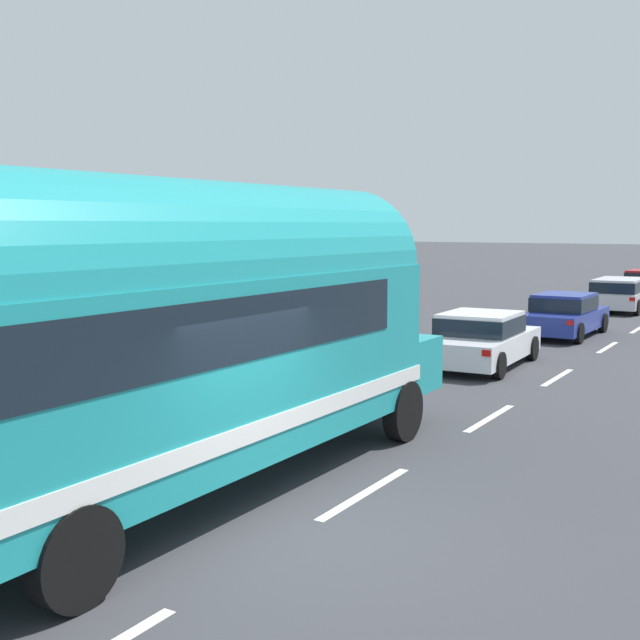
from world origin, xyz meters
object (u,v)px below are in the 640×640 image
object	(u,v)px
car_third	(620,292)
car_lead	(481,337)
car_second	(564,313)
painted_bus	(163,326)

from	to	relation	value
car_third	car_lead	bearing A→B (deg)	-91.32
car_third	car_second	bearing A→B (deg)	-90.08
painted_bus	car_third	xyz separation A→B (m)	(0.19, 27.17, -1.52)
car_second	car_third	distance (m)	8.69
painted_bus	car_third	bearing A→B (deg)	89.60
car_lead	car_second	world-z (taller)	same
painted_bus	car_third	world-z (taller)	painted_bus
painted_bus	car_lead	xyz separation A→B (m)	(-0.17, 11.77, -1.57)
car_second	car_third	xyz separation A→B (m)	(0.01, 8.69, 0.05)
car_lead	car_third	size ratio (longest dim) A/B	0.98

